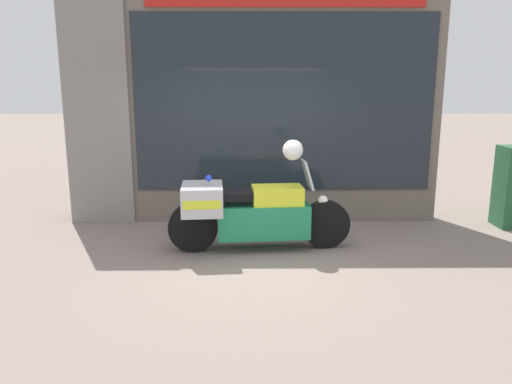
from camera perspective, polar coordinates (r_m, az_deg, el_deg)
The scene contains 5 objects.
ground_plane at distance 6.59m, azimuth -0.15°, elevation -7.70°, with size 60.00×60.00×0.00m, color gray.
shop_building at distance 8.20m, azimuth -3.42°, elevation 9.79°, with size 6.00×0.55×3.77m.
window_display at distance 8.43m, azimuth 2.75°, elevation -0.01°, with size 4.51×0.30×1.86m.
paramedic_motorcycle at distance 6.81m, azimuth -0.95°, elevation -2.24°, with size 2.51×0.76×1.24m.
white_helmet at distance 6.71m, azimuth 4.24°, elevation 4.81°, with size 0.28×0.28×0.28m, color white.
Camera 1 is at (-0.04, -6.19, 2.28)m, focal length 35.00 mm.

